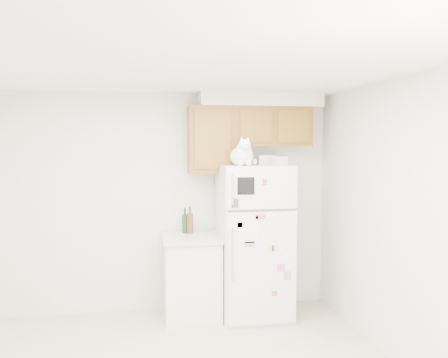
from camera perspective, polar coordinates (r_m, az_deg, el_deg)
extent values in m
cube|color=silver|center=(5.51, -7.05, -2.86)|extent=(3.80, 0.04, 2.50)
cube|color=silver|center=(1.63, 0.80, -20.13)|extent=(3.80, 0.04, 2.50)
cube|color=silver|center=(4.14, 21.98, -5.45)|extent=(0.04, 4.00, 2.50)
cube|color=white|center=(3.52, -5.48, 13.62)|extent=(3.80, 4.00, 0.04)
cube|color=brown|center=(5.49, 5.65, 6.28)|extent=(0.90, 0.33, 0.45)
cube|color=brown|center=(5.34, -1.64, 4.75)|extent=(0.50, 0.33, 0.75)
cube|color=silver|center=(5.49, 4.37, 9.43)|extent=(1.40, 0.37, 0.15)
cube|color=white|center=(5.34, 3.60, -7.41)|extent=(0.76, 0.72, 1.70)
cube|color=white|center=(4.89, 4.67, -1.08)|extent=(0.74, 0.03, 0.44)
cube|color=white|center=(5.03, 4.61, -10.65)|extent=(0.74, 0.03, 1.19)
cube|color=#59595B|center=(4.91, 4.66, -3.70)|extent=(0.74, 0.03, 0.02)
cylinder|color=silver|center=(4.79, 1.05, -1.24)|extent=(0.02, 0.02, 0.32)
cylinder|color=silver|center=(4.89, 1.04, -9.07)|extent=(0.02, 0.02, 0.55)
cube|color=black|center=(4.82, 2.66, -0.84)|extent=(0.18, 0.00, 0.18)
cube|color=white|center=(4.89, 2.87, -6.10)|extent=(0.22, 0.00, 0.28)
cube|color=white|center=(5.05, 7.41, -9.12)|extent=(0.06, 0.00, 0.08)
cube|color=silver|center=(4.82, 1.96, -2.11)|extent=(0.07, 0.00, 0.06)
cube|color=#899D4E|center=(4.92, 3.11, -7.83)|extent=(0.11, 0.00, 0.06)
cube|color=#DFD64F|center=(4.99, 5.66, -8.45)|extent=(0.06, 0.00, 0.09)
cube|color=#45464A|center=(4.82, 1.33, -2.94)|extent=(0.07, 0.00, 0.10)
cube|color=#D053B8|center=(5.07, 6.90, -10.55)|extent=(0.09, 0.00, 0.08)
cube|color=#C75431|center=(5.12, 6.10, -13.52)|extent=(0.06, 0.00, 0.06)
cube|color=#B6489D|center=(4.86, 1.94, -5.54)|extent=(0.06, 0.00, 0.06)
cube|color=#8B9DC5|center=(5.00, 6.07, -8.28)|extent=(0.05, 0.00, 0.06)
cube|color=#C74F86|center=(4.90, 4.42, -4.55)|extent=(0.11, 0.00, 0.05)
cube|color=red|center=(4.87, 4.92, -0.37)|extent=(0.05, 0.00, 0.06)
cube|color=white|center=(5.02, 7.16, -8.15)|extent=(0.09, 0.00, 0.07)
cube|color=white|center=(5.03, 6.34, -9.39)|extent=(0.06, 0.00, 0.07)
cube|color=#AC7B98|center=(5.11, 7.64, -11.47)|extent=(0.08, 0.00, 0.09)
cube|color=white|center=(5.38, -3.89, -11.83)|extent=(0.60, 0.60, 0.88)
cube|color=beige|center=(5.25, -3.90, -7.05)|extent=(0.64, 0.64, 0.04)
ellipsoid|color=white|center=(4.97, 2.14, 2.74)|extent=(0.24, 0.32, 0.20)
ellipsoid|color=white|center=(4.88, 2.37, 3.25)|extent=(0.18, 0.14, 0.19)
sphere|color=white|center=(4.83, 2.50, 4.12)|extent=(0.12, 0.12, 0.12)
cone|color=white|center=(4.82, 2.13, 4.84)|extent=(0.04, 0.04, 0.05)
cone|color=white|center=(4.84, 2.88, 4.83)|extent=(0.04, 0.04, 0.05)
cone|color=#D88C8C|center=(4.81, 2.14, 4.78)|extent=(0.02, 0.02, 0.03)
cone|color=#D88C8C|center=(4.83, 2.90, 4.78)|extent=(0.02, 0.02, 0.03)
sphere|color=white|center=(4.78, 2.63, 3.90)|extent=(0.05, 0.05, 0.05)
sphere|color=white|center=(4.84, 1.98, 1.93)|extent=(0.06, 0.06, 0.06)
sphere|color=white|center=(4.85, 2.94, 1.94)|extent=(0.06, 0.06, 0.06)
cylinder|color=white|center=(5.10, 2.99, 2.05)|extent=(0.15, 0.21, 0.07)
cube|color=white|center=(5.43, 5.25, 2.35)|extent=(0.21, 0.18, 0.10)
cube|color=white|center=(5.21, 6.69, 2.21)|extent=(0.18, 0.16, 0.09)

